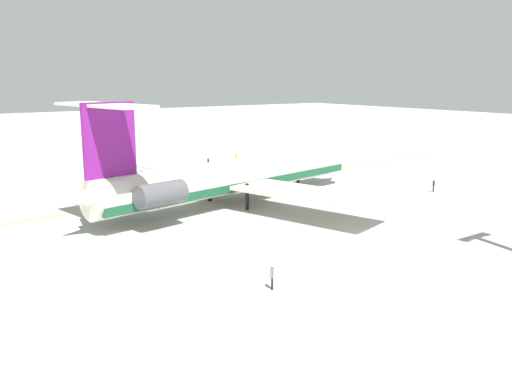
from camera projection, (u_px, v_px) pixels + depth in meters
ground at (182, 193)px, 65.97m from camera, size 349.64×349.64×0.00m
main_jetliner at (228, 177)px, 59.18m from camera, size 40.36×35.90×11.81m
ground_crew_near_nose at (272, 274)px, 35.70m from camera, size 0.28×0.43×1.77m
ground_crew_near_tail at (236, 158)px, 87.51m from camera, size 0.38×0.30×1.78m
ground_crew_portside at (434, 184)px, 66.46m from camera, size 0.42×0.26×1.65m
ground_crew_starboard at (208, 162)px, 83.72m from camera, size 0.28×0.44×1.74m
taxiway_centreline at (201, 191)px, 66.97m from camera, size 105.84×12.14×0.01m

